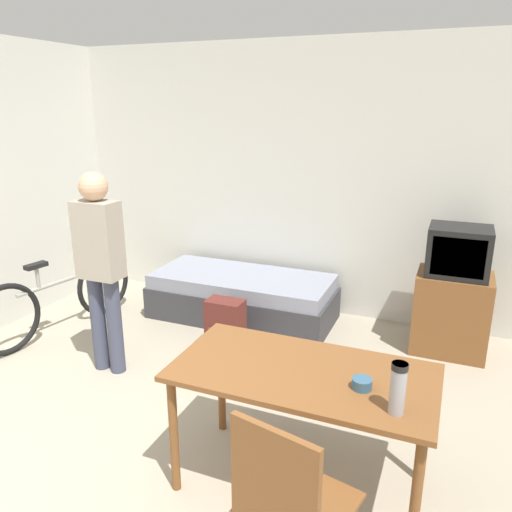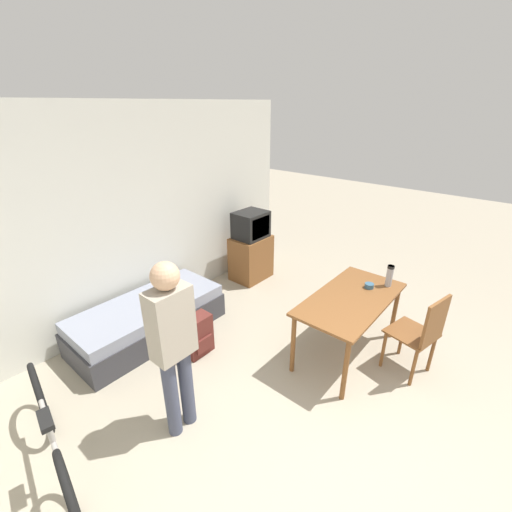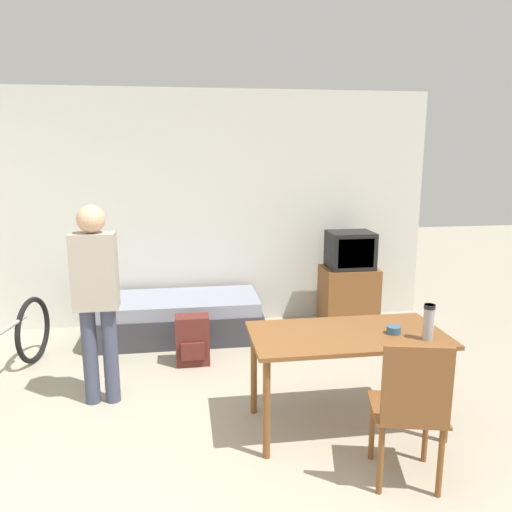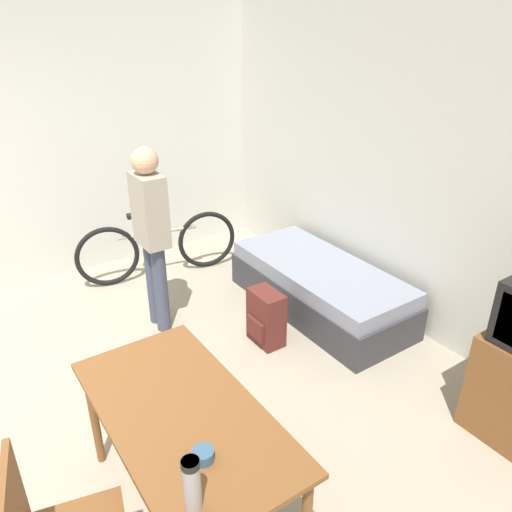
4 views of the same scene
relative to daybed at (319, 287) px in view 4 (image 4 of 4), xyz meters
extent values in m
cube|color=silver|center=(0.21, 0.51, 1.12)|extent=(5.57, 0.06, 2.70)
cube|color=silver|center=(-2.10, -1.20, 1.12)|extent=(0.06, 4.37, 2.70)
cube|color=#333338|center=(0.00, 0.00, -0.07)|extent=(1.84, 0.80, 0.32)
cube|color=gray|center=(0.00, 0.00, 0.16)|extent=(1.78, 0.78, 0.14)
cube|color=brown|center=(1.25, -2.02, 0.50)|extent=(1.40, 0.72, 0.03)
cylinder|color=brown|center=(0.61, -2.32, 0.13)|extent=(0.05, 0.05, 0.71)
cylinder|color=brown|center=(0.61, -1.72, 0.13)|extent=(0.05, 0.05, 0.71)
torus|color=black|center=(-1.37, -0.44, 0.10)|extent=(0.17, 0.64, 0.64)
torus|color=black|center=(-1.56, -1.48, 0.10)|extent=(0.17, 0.64, 0.64)
cylinder|color=gray|center=(-1.46, -0.96, 0.27)|extent=(0.19, 0.82, 0.04)
cylinder|color=gray|center=(-1.50, -1.15, 0.37)|extent=(0.04, 0.04, 0.20)
cube|color=black|center=(-1.50, -1.15, 0.49)|extent=(0.12, 0.21, 0.04)
cylinder|color=#3D4256|center=(-0.67, -1.37, 0.18)|extent=(0.12, 0.12, 0.80)
cylinder|color=#3D4256|center=(-0.51, -1.37, 0.18)|extent=(0.12, 0.12, 0.80)
cube|color=#9E9384|center=(-0.59, -1.37, 0.88)|extent=(0.34, 0.20, 0.60)
sphere|color=tan|center=(-0.59, -1.37, 1.29)|extent=(0.22, 0.22, 0.22)
cylinder|color=#99999E|center=(1.76, -2.23, 0.64)|extent=(0.07, 0.07, 0.26)
cylinder|color=black|center=(1.76, -2.23, 0.75)|extent=(0.08, 0.08, 0.03)
cylinder|color=#335670|center=(1.58, -2.08, 0.54)|extent=(0.10, 0.10, 0.05)
cube|color=#56231E|center=(0.16, -0.73, 0.02)|extent=(0.32, 0.20, 0.48)
cube|color=#56231E|center=(0.16, -0.84, -0.06)|extent=(0.23, 0.03, 0.17)
camera|label=1|loc=(1.92, -4.31, 1.88)|focal=35.00mm
camera|label=2|loc=(-1.84, -3.29, 2.43)|focal=24.00mm
camera|label=3|loc=(0.11, -5.28, 1.81)|focal=35.00mm
camera|label=4|loc=(3.04, -2.79, 2.32)|focal=35.00mm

